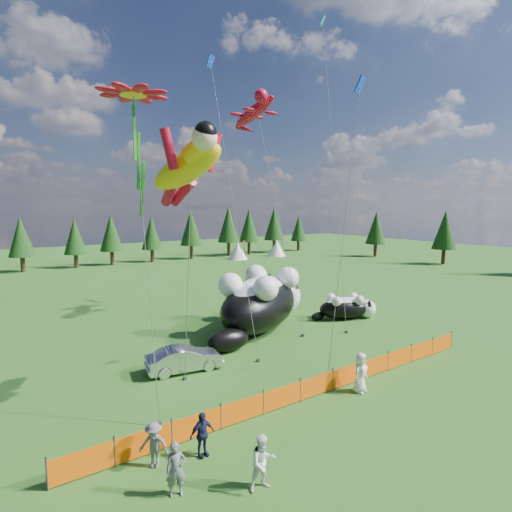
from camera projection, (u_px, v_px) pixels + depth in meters
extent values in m
plane|color=#0F3B0A|center=(277.00, 373.00, 20.71)|extent=(160.00, 160.00, 0.00)
cylinder|color=#262626|center=(47.00, 474.00, 12.08)|extent=(0.06, 0.06, 1.10)
cylinder|color=#262626|center=(114.00, 451.00, 13.18)|extent=(0.06, 0.06, 1.10)
cylinder|color=#262626|center=(172.00, 432.00, 14.29)|extent=(0.06, 0.06, 1.10)
cylinder|color=#262626|center=(221.00, 416.00, 15.40)|extent=(0.06, 0.06, 1.10)
cylinder|color=#262626|center=(263.00, 402.00, 16.51)|extent=(0.06, 0.06, 1.10)
cylinder|color=#262626|center=(300.00, 390.00, 17.62)|extent=(0.06, 0.06, 1.10)
cylinder|color=#262626|center=(333.00, 379.00, 18.73)|extent=(0.06, 0.06, 1.10)
cylinder|color=#262626|center=(362.00, 369.00, 19.84)|extent=(0.06, 0.06, 1.10)
cylinder|color=#262626|center=(388.00, 361.00, 20.94)|extent=(0.06, 0.06, 1.10)
cylinder|color=#262626|center=(411.00, 353.00, 22.05)|extent=(0.06, 0.06, 1.10)
cylinder|color=#262626|center=(432.00, 346.00, 23.16)|extent=(0.06, 0.06, 1.10)
cylinder|color=#262626|center=(451.00, 340.00, 24.27)|extent=(0.06, 0.06, 1.10)
cube|color=#F85A05|center=(82.00, 464.00, 12.64)|extent=(2.00, 0.04, 0.90)
cube|color=#F85A05|center=(144.00, 443.00, 13.74)|extent=(2.00, 0.04, 0.90)
cube|color=#F85A05|center=(197.00, 425.00, 14.85)|extent=(2.00, 0.04, 0.90)
cube|color=#F85A05|center=(243.00, 410.00, 15.96)|extent=(2.00, 0.04, 0.90)
cube|color=#F85A05|center=(282.00, 397.00, 17.07)|extent=(2.00, 0.04, 0.90)
cube|color=#F85A05|center=(317.00, 385.00, 18.18)|extent=(2.00, 0.04, 0.90)
cube|color=#F85A05|center=(348.00, 375.00, 19.29)|extent=(2.00, 0.04, 0.90)
cube|color=#F85A05|center=(375.00, 366.00, 20.40)|extent=(2.00, 0.04, 0.90)
cube|color=#F85A05|center=(400.00, 358.00, 21.50)|extent=(2.00, 0.04, 0.90)
cube|color=#F85A05|center=(422.00, 350.00, 22.61)|extent=(2.00, 0.04, 0.90)
cube|color=#F85A05|center=(442.00, 344.00, 23.72)|extent=(2.00, 0.04, 0.90)
ellipsoid|color=black|center=(260.00, 305.00, 27.91)|extent=(9.67, 8.15, 3.53)
ellipsoid|color=white|center=(260.00, 293.00, 27.80)|extent=(7.22, 6.02, 2.16)
sphere|color=white|center=(281.00, 296.00, 31.66)|extent=(3.14, 3.14, 3.14)
sphere|color=#E1575C|center=(286.00, 293.00, 32.87)|extent=(0.44, 0.44, 0.44)
ellipsoid|color=black|center=(228.00, 340.00, 23.78)|extent=(3.06, 2.61, 1.37)
cone|color=black|center=(292.00, 281.00, 31.12)|extent=(1.10, 1.10, 1.10)
cone|color=black|center=(270.00, 279.00, 31.89)|extent=(1.10, 1.10, 1.10)
sphere|color=white|center=(256.00, 275.00, 30.18)|extent=(1.65, 1.65, 1.65)
sphere|color=white|center=(288.00, 278.00, 29.14)|extent=(1.65, 1.65, 1.65)
sphere|color=white|center=(230.00, 285.00, 26.45)|extent=(1.65, 1.65, 1.65)
sphere|color=white|center=(266.00, 288.00, 25.41)|extent=(1.65, 1.65, 1.65)
ellipsoid|color=black|center=(344.00, 309.00, 30.75)|extent=(4.39, 3.27, 1.59)
ellipsoid|color=white|center=(344.00, 304.00, 30.70)|extent=(3.29, 2.40, 0.97)
sphere|color=white|center=(367.00, 309.00, 31.11)|extent=(1.42, 1.42, 1.42)
sphere|color=#E1575C|center=(374.00, 308.00, 31.23)|extent=(0.20, 0.20, 0.20)
ellipsoid|color=black|center=(318.00, 316.00, 30.41)|extent=(1.38, 1.05, 0.62)
cone|color=black|center=(369.00, 303.00, 30.63)|extent=(0.50, 0.50, 0.50)
cone|color=black|center=(364.00, 300.00, 31.46)|extent=(0.50, 0.50, 0.50)
sphere|color=white|center=(353.00, 297.00, 31.40)|extent=(0.74, 0.74, 0.74)
sphere|color=white|center=(360.00, 300.00, 30.28)|extent=(0.74, 0.74, 0.74)
sphere|color=white|center=(331.00, 298.00, 31.05)|extent=(0.74, 0.74, 0.74)
sphere|color=white|center=(337.00, 301.00, 29.93)|extent=(0.74, 0.74, 0.74)
imported|color=silver|center=(184.00, 359.00, 20.94)|extent=(4.14, 1.97, 1.31)
imported|color=slate|center=(176.00, 469.00, 11.85)|extent=(0.69, 0.55, 1.66)
imported|color=white|center=(263.00, 462.00, 12.12)|extent=(0.91, 0.62, 1.74)
imported|color=#161D3E|center=(202.00, 434.00, 13.74)|extent=(0.97, 0.57, 1.59)
imported|color=slate|center=(154.00, 445.00, 13.17)|extent=(1.09, 1.05, 1.55)
imported|color=white|center=(361.00, 373.00, 18.53)|extent=(1.03, 0.79, 1.87)
cylinder|color=#595959|center=(186.00, 280.00, 18.48)|extent=(0.03, 0.03, 10.27)
cube|color=#262626|center=(185.00, 378.00, 19.92)|extent=(0.15, 0.15, 0.16)
cylinder|color=#595959|center=(276.00, 214.00, 29.02)|extent=(0.03, 0.03, 17.59)
cube|color=#262626|center=(303.00, 335.00, 26.59)|extent=(0.15, 0.15, 0.16)
cylinder|color=#595959|center=(146.00, 256.00, 15.87)|extent=(0.03, 0.03, 13.15)
cube|color=#262626|center=(159.00, 424.00, 15.73)|extent=(0.15, 0.15, 0.16)
cube|color=#1E951B|center=(135.00, 161.00, 16.34)|extent=(0.21, 0.21, 4.64)
cylinder|color=#595959|center=(234.00, 210.00, 22.26)|extent=(0.03, 0.03, 16.87)
cube|color=#262626|center=(258.00, 360.00, 22.26)|extent=(0.15, 0.15, 0.16)
cylinder|color=#595959|center=(334.00, 162.00, 29.90)|extent=(0.03, 0.03, 24.92)
cube|color=#262626|center=(346.00, 332.00, 27.34)|extent=(0.15, 0.15, 0.16)
cylinder|color=#595959|center=(344.00, 229.00, 20.35)|extent=(0.03, 0.03, 14.79)
cube|color=#262626|center=(328.00, 374.00, 20.43)|extent=(0.15, 0.15, 0.16)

